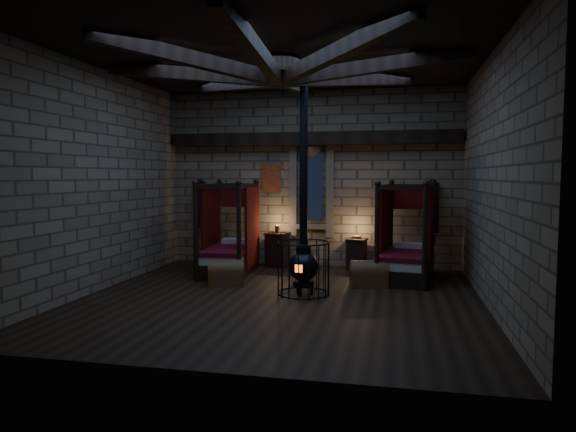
% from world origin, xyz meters
% --- Properties ---
extents(room, '(7.02, 7.02, 4.29)m').
position_xyz_m(room, '(-0.00, 0.09, 3.74)').
color(room, black).
rests_on(room, ground).
extents(bed_left, '(1.14, 1.97, 2.00)m').
position_xyz_m(bed_left, '(-1.63, 2.11, 0.49)').
color(bed_left, black).
rests_on(bed_left, ground).
extents(bed_right, '(1.25, 2.02, 1.99)m').
position_xyz_m(bed_right, '(2.23, 2.20, 0.49)').
color(bed_right, black).
rests_on(bed_right, ground).
extents(trunk_left, '(0.80, 0.65, 0.51)m').
position_xyz_m(trunk_left, '(-1.30, 0.88, 0.23)').
color(trunk_left, brown).
rests_on(trunk_left, ground).
extents(trunk_right, '(0.78, 0.57, 0.52)m').
position_xyz_m(trunk_right, '(1.49, 1.34, 0.23)').
color(trunk_right, brown).
rests_on(trunk_right, ground).
extents(nightstand_left, '(0.60, 0.58, 1.00)m').
position_xyz_m(nightstand_left, '(-0.77, 3.11, 0.42)').
color(nightstand_left, black).
rests_on(nightstand_left, ground).
extents(nightstand_right, '(0.52, 0.50, 0.78)m').
position_xyz_m(nightstand_right, '(1.12, 3.13, 0.37)').
color(nightstand_right, black).
rests_on(nightstand_right, ground).
extents(stove, '(0.96, 0.96, 4.05)m').
position_xyz_m(stove, '(0.37, 0.34, 0.60)').
color(stove, black).
rests_on(stove, ground).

